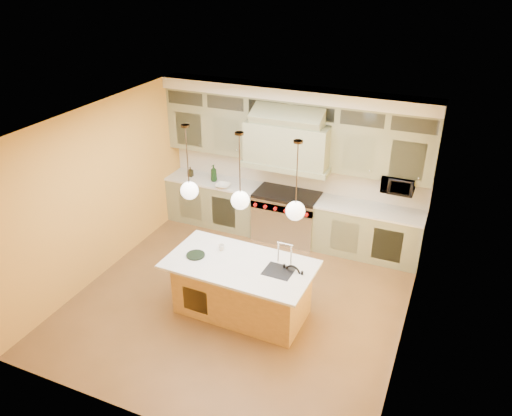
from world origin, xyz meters
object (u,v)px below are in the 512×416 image
at_px(microwave, 398,184).
at_px(counter_stool, 288,295).
at_px(range, 287,215).
at_px(kitchen_island, 242,287).

bearing_deg(microwave, counter_stool, -112.26).
bearing_deg(counter_stool, range, 123.23).
distance_m(counter_stool, microwave, 2.89).
bearing_deg(microwave, range, -176.88).
height_order(counter_stool, microwave, microwave).
relative_size(range, microwave, 2.21).
relative_size(kitchen_island, microwave, 4.06).
bearing_deg(kitchen_island, counter_stool, -1.99).
xyz_separation_m(range, microwave, (1.95, 0.11, 0.96)).
distance_m(kitchen_island, counter_stool, 0.75).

